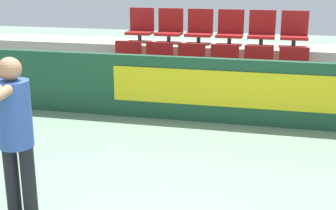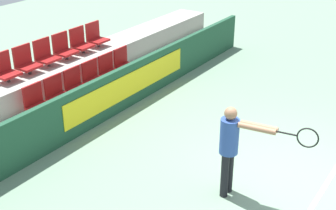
{
  "view_description": "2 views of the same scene",
  "coord_description": "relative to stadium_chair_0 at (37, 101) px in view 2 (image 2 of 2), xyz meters",
  "views": [
    {
      "loc": [
        1.12,
        -2.59,
        2.3
      ],
      "look_at": [
        -0.11,
        2.65,
        0.73
      ],
      "focal_mm": 50.0,
      "sensor_mm": 36.0,
      "label": 1
    },
    {
      "loc": [
        -6.97,
        -1.88,
        4.66
      ],
      "look_at": [
        -0.57,
        2.38,
        1.04
      ],
      "focal_mm": 50.0,
      "sensor_mm": 36.0,
      "label": 2
    }
  ],
  "objects": [
    {
      "name": "stadium_chair_1",
      "position": [
        0.56,
        0.0,
        0.0
      ],
      "size": [
        0.47,
        0.39,
        0.6
      ],
      "color": "#333333",
      "rests_on": "bleacher_tier_front"
    },
    {
      "name": "stadium_chair_2",
      "position": [
        1.11,
        0.0,
        0.0
      ],
      "size": [
        0.47,
        0.39,
        0.6
      ],
      "color": "#333333",
      "rests_on": "bleacher_tier_front"
    },
    {
      "name": "bleacher_tier_front",
      "position": [
        1.39,
        -0.12,
        -0.51
      ],
      "size": [
        11.73,
        0.86,
        0.5
      ],
      "color": "#ADA89E",
      "rests_on": "ground"
    },
    {
      "name": "barrier_wall",
      "position": [
        1.41,
        -0.63,
        -0.26
      ],
      "size": [
        12.13,
        0.14,
        1.0
      ],
      "color": "#1E4C33",
      "rests_on": "ground"
    },
    {
      "name": "bleacher_tier_middle",
      "position": [
        1.39,
        0.74,
        -0.26
      ],
      "size": [
        11.73,
        0.86,
        1.0
      ],
      "color": "#ADA89E",
      "rests_on": "ground"
    },
    {
      "name": "stadium_chair_3",
      "position": [
        1.67,
        0.0,
        0.0
      ],
      "size": [
        0.47,
        0.39,
        0.6
      ],
      "color": "#333333",
      "rests_on": "bleacher_tier_front"
    },
    {
      "name": "stadium_chair_0",
      "position": [
        0.0,
        0.0,
        0.0
      ],
      "size": [
        0.47,
        0.39,
        0.6
      ],
      "color": "#333333",
      "rests_on": "bleacher_tier_front"
    },
    {
      "name": "stadium_chair_5",
      "position": [
        2.78,
        0.0,
        0.0
      ],
      "size": [
        0.47,
        0.39,
        0.6
      ],
      "color": "#333333",
      "rests_on": "bleacher_tier_front"
    },
    {
      "name": "stadium_chair_7",
      "position": [
        0.56,
        0.86,
        0.5
      ],
      "size": [
        0.47,
        0.39,
        0.6
      ],
      "color": "#333333",
      "rests_on": "bleacher_tier_middle"
    },
    {
      "name": "stadium_chair_8",
      "position": [
        1.11,
        0.86,
        0.5
      ],
      "size": [
        0.47,
        0.39,
        0.6
      ],
      "color": "#333333",
      "rests_on": "bleacher_tier_middle"
    },
    {
      "name": "stadium_chair_11",
      "position": [
        2.78,
        0.86,
        0.5
      ],
      "size": [
        0.47,
        0.39,
        0.6
      ],
      "color": "#333333",
      "rests_on": "bleacher_tier_middle"
    },
    {
      "name": "stadium_chair_10",
      "position": [
        2.22,
        0.86,
        0.5
      ],
      "size": [
        0.47,
        0.39,
        0.6
      ],
      "color": "#333333",
      "rests_on": "bleacher_tier_middle"
    },
    {
      "name": "stadium_chair_6",
      "position": [
        0.0,
        0.86,
        0.5
      ],
      "size": [
        0.47,
        0.39,
        0.6
      ],
      "color": "#333333",
      "rests_on": "bleacher_tier_middle"
    },
    {
      "name": "stadium_chair_9",
      "position": [
        1.67,
        0.86,
        0.5
      ],
      "size": [
        0.47,
        0.39,
        0.6
      ],
      "color": "#333333",
      "rests_on": "bleacher_tier_middle"
    },
    {
      "name": "tennis_player",
      "position": [
        0.32,
        -4.16,
        0.21
      ],
      "size": [
        0.35,
        1.48,
        1.59
      ],
      "rotation": [
        0.0,
        0.0,
        0.14
      ],
      "color": "black",
      "rests_on": "ground"
    },
    {
      "name": "ground_plane",
      "position": [
        1.39,
        -4.97,
        -0.76
      ],
      "size": [
        30.0,
        30.0,
        0.0
      ],
      "primitive_type": "plane",
      "color": "gray"
    },
    {
      "name": "court_baseline",
      "position": [
        1.39,
        -5.42,
        -0.76
      ],
      "size": [
        4.99,
        0.08,
        0.01
      ],
      "color": "white",
      "rests_on": "ground"
    },
    {
      "name": "stadium_chair_4",
      "position": [
        2.22,
        0.0,
        0.0
      ],
      "size": [
        0.47,
        0.39,
        0.6
      ],
      "color": "#333333",
      "rests_on": "bleacher_tier_front"
    }
  ]
}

